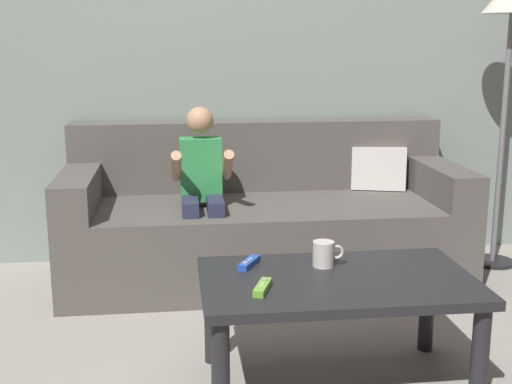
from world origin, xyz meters
TOP-DOWN VIEW (x-y plane):
  - wall_back at (0.00, 1.81)m, footprint 5.18×0.05m
  - couch at (0.21, 1.41)m, footprint 2.06×0.80m
  - person_seated_on_couch at (-0.13, 1.24)m, footprint 0.29×0.36m
  - coffee_table at (0.31, 0.20)m, footprint 0.97×0.58m
  - game_remote_lime_near_edge at (0.03, 0.10)m, footprint 0.08×0.14m
  - game_remote_blue_center at (0.01, 0.36)m, footprint 0.10×0.14m
  - coffee_mug at (0.29, 0.33)m, footprint 0.12×0.08m
  - floor_lamp at (1.52, 1.44)m, footprint 0.32×0.32m

SIDE VIEW (x-z plane):
  - couch at x=0.21m, z-range -0.11..0.69m
  - coffee_table at x=0.31m, z-range 0.15..0.56m
  - game_remote_lime_near_edge at x=0.03m, z-range 0.42..0.44m
  - game_remote_blue_center at x=0.01m, z-range 0.42..0.44m
  - coffee_mug at x=0.29m, z-range 0.42..0.51m
  - person_seated_on_couch at x=-0.13m, z-range 0.07..0.99m
  - wall_back at x=0.00m, z-range 0.00..2.50m
  - floor_lamp at x=1.52m, z-range 0.57..2.15m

